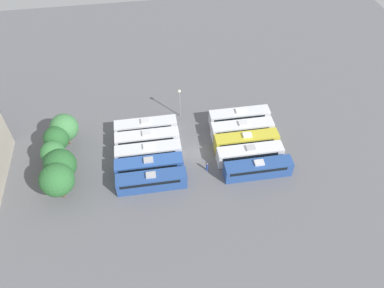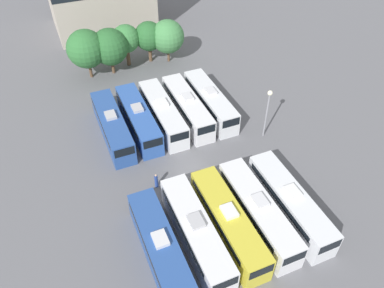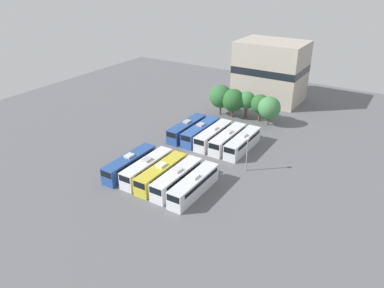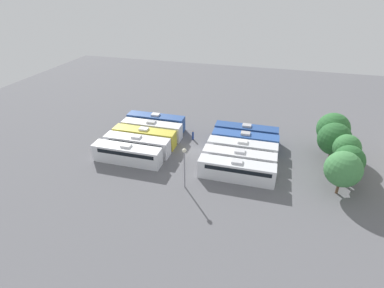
% 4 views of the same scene
% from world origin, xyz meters
% --- Properties ---
extents(ground_plane, '(121.66, 121.66, 0.00)m').
position_xyz_m(ground_plane, '(0.00, 0.00, 0.00)').
color(ground_plane, slate).
extents(bus_0, '(2.58, 11.63, 3.36)m').
position_xyz_m(bus_0, '(-6.57, -9.28, 1.65)').
color(bus_0, '#284C93').
rests_on(bus_0, ground_plane).
extents(bus_1, '(2.58, 11.63, 3.36)m').
position_xyz_m(bus_1, '(-3.12, -8.77, 1.65)').
color(bus_1, silver).
rests_on(bus_1, ground_plane).
extents(bus_2, '(2.58, 11.63, 3.36)m').
position_xyz_m(bus_2, '(0.02, -8.95, 1.65)').
color(bus_2, gold).
rests_on(bus_2, ground_plane).
extents(bus_3, '(2.58, 11.63, 3.36)m').
position_xyz_m(bus_3, '(3.13, -8.96, 1.65)').
color(bus_3, silver).
rests_on(bus_3, ground_plane).
extents(bus_4, '(2.58, 11.63, 3.36)m').
position_xyz_m(bus_4, '(6.51, -9.22, 1.65)').
color(bus_4, silver).
rests_on(bus_4, ground_plane).
extents(bus_5, '(2.58, 11.63, 3.36)m').
position_xyz_m(bus_5, '(-6.39, 8.81, 1.65)').
color(bus_5, '#284C93').
rests_on(bus_5, ground_plane).
extents(bus_6, '(2.58, 11.63, 3.36)m').
position_xyz_m(bus_6, '(-3.12, 8.96, 1.65)').
color(bus_6, '#2D56A8').
rests_on(bus_6, ground_plane).
extents(bus_7, '(2.58, 11.63, 3.36)m').
position_xyz_m(bus_7, '(-0.02, 8.85, 1.65)').
color(bus_7, silver).
rests_on(bus_7, ground_plane).
extents(bus_8, '(2.58, 11.63, 3.36)m').
position_xyz_m(bus_8, '(3.26, 8.80, 1.65)').
color(bus_8, silver).
rests_on(bus_8, ground_plane).
extents(bus_9, '(2.58, 11.63, 3.36)m').
position_xyz_m(bus_9, '(6.45, 8.83, 1.65)').
color(bus_9, silver).
rests_on(bus_9, ground_plane).
extents(worker_person, '(0.36, 0.36, 1.81)m').
position_xyz_m(worker_person, '(-4.23, -0.95, 0.84)').
color(worker_person, navy).
rests_on(worker_person, ground_plane).
extents(light_pole, '(0.60, 0.60, 6.52)m').
position_xyz_m(light_pole, '(10.41, 1.83, 4.53)').
color(light_pole, gray).
rests_on(light_pole, ground_plane).
extents(tree_0, '(5.45, 5.45, 7.26)m').
position_xyz_m(tree_0, '(-6.16, 23.30, 4.52)').
color(tree_0, brown).
rests_on(tree_0, ground_plane).
extents(tree_1, '(5.29, 5.29, 6.89)m').
position_xyz_m(tree_1, '(-2.85, 23.14, 4.24)').
color(tree_1, brown).
rests_on(tree_1, ground_plane).
extents(tree_2, '(4.14, 4.14, 6.42)m').
position_xyz_m(tree_2, '(-0.08, 24.53, 4.31)').
color(tree_2, brown).
rests_on(tree_2, ground_plane).
extents(tree_3, '(4.38, 4.38, 6.35)m').
position_xyz_m(tree_3, '(3.41, 24.33, 4.14)').
color(tree_3, brown).
rests_on(tree_3, ground_plane).
extents(tree_4, '(5.02, 5.02, 6.63)m').
position_xyz_m(tree_4, '(6.00, 23.20, 4.12)').
color(tree_4, brown).
rests_on(tree_4, ground_plane).
extents(depot_building, '(16.77, 12.57, 15.32)m').
position_xyz_m(depot_building, '(-0.42, 39.58, 7.74)').
color(depot_building, '#B2A899').
rests_on(depot_building, ground_plane).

